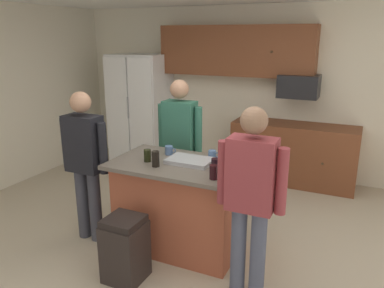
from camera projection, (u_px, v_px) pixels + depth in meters
name	position (u px, v px, depth m)	size (l,w,h in m)	color
floor	(185.00, 255.00, 3.85)	(7.04, 7.04, 0.00)	#B7A88E
back_wall	(262.00, 91.00, 5.92)	(6.40, 0.10, 2.60)	beige
cabinet_run_upper	(235.00, 51.00, 5.74)	(2.40, 0.38, 0.75)	brown
cabinet_run_lower	(293.00, 153.00, 5.64)	(1.80, 0.63, 0.90)	brown
refrigerator	(141.00, 109.00, 6.47)	(0.92, 0.76, 1.85)	white
microwave_over_range	(299.00, 86.00, 5.38)	(0.56, 0.40, 0.32)	black
kitchen_island	(180.00, 205.00, 3.87)	(1.36, 0.83, 0.93)	#9E4C33
person_host_foreground	(180.00, 139.00, 4.50)	(0.57, 0.22, 1.66)	#4C5166
person_guest_by_door	(251.00, 192.00, 3.02)	(0.57, 0.22, 1.64)	#4C5166
person_elder_center	(85.00, 158.00, 3.92)	(0.57, 0.22, 1.62)	#383842
glass_dark_ale	(215.00, 166.00, 3.46)	(0.08, 0.08, 0.14)	black
glass_stout_tall	(223.00, 160.00, 3.59)	(0.07, 0.07, 0.14)	black
tumbler_amber	(147.00, 155.00, 3.77)	(0.07, 0.07, 0.13)	black
mug_ceramic_white	(169.00, 150.00, 3.99)	(0.12, 0.08, 0.09)	#4C6B99
glass_pilsner	(214.00, 172.00, 3.31)	(0.08, 0.08, 0.13)	black
glass_short_whisky	(156.00, 159.00, 3.62)	(0.07, 0.07, 0.15)	black
mug_blue_stoneware	(212.00, 155.00, 3.85)	(0.12, 0.08, 0.09)	#4C6B99
serving_tray	(190.00, 161.00, 3.74)	(0.44, 0.30, 0.04)	#B7B7BC
trash_bin	(125.00, 249.00, 3.39)	(0.34, 0.34, 0.61)	black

